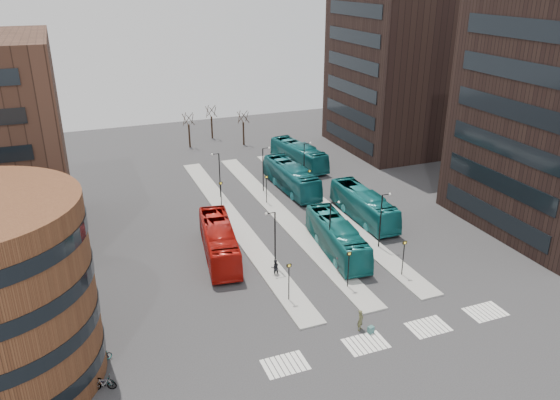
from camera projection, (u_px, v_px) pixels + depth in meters
name	position (u px, v px, depth m)	size (l,w,h in m)	color
ground	(404.00, 371.00, 40.69)	(160.00, 160.00, 0.00)	#29292B
island_left	(234.00, 222.00, 65.06)	(2.50, 45.00, 0.15)	gray
island_mid	(281.00, 214.00, 67.10)	(2.50, 45.00, 0.15)	gray
island_right	(325.00, 207.00, 69.14)	(2.50, 45.00, 0.15)	gray
suitcase	(371.00, 330.00, 44.98)	(0.47, 0.37, 0.59)	navy
red_bus	(219.00, 241.00, 56.65)	(2.97, 12.68, 3.53)	#AA130D
teal_bus_a	(337.00, 237.00, 57.53)	(2.92, 12.48, 3.48)	#136161
teal_bus_b	(291.00, 177.00, 74.20)	(3.06, 13.07, 3.64)	#135C62
teal_bus_c	(364.00, 205.00, 65.46)	(2.96, 12.64, 3.52)	#15686B
teal_bus_d	(299.00, 155.00, 83.65)	(2.97, 12.70, 3.54)	#145F64
traveller	(360.00, 320.00, 45.14)	(0.68, 0.45, 1.86)	#4F4F2F
commuter_a	(275.00, 267.00, 53.41)	(0.82, 0.64, 1.68)	black
commuter_b	(343.00, 257.00, 55.37)	(1.00, 0.42, 1.71)	black
commuter_c	(339.00, 264.00, 53.99)	(1.12, 0.65, 1.74)	black
bicycle_near	(103.00, 381.00, 39.18)	(0.54, 1.56, 0.82)	gray
bicycle_mid	(104.00, 384.00, 38.71)	(0.50, 1.77, 1.06)	gray
bicycle_far	(100.00, 357.00, 41.46)	(0.63, 1.81, 0.95)	gray
crosswalk_stripes	(395.00, 336.00, 44.72)	(22.35, 2.40, 0.01)	silver
tower_far	(407.00, 56.00, 88.73)	(20.12, 20.00, 30.00)	black
sign_poles	(301.00, 220.00, 60.05)	(12.45, 22.12, 3.65)	black
lamp_posts	(292.00, 193.00, 64.25)	(14.04, 20.24, 6.12)	black
bare_trees	(215.00, 128.00, 94.35)	(10.97, 8.14, 5.90)	black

